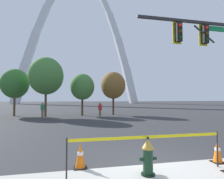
% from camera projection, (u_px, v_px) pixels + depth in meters
% --- Properties ---
extents(ground_plane, '(240.00, 240.00, 0.00)m').
position_uv_depth(ground_plane, '(151.00, 164.00, 5.63)').
color(ground_plane, '#333335').
extents(fire_hydrant, '(0.46, 0.48, 0.99)m').
position_uv_depth(fire_hydrant, '(148.00, 157.00, 4.84)').
color(fire_hydrant, black).
rests_on(fire_hydrant, ground).
extents(caution_tape_barrier, '(4.30, 0.06, 1.04)m').
position_uv_depth(caution_tape_barrier, '(149.00, 147.00, 4.95)').
color(caution_tape_barrier, '#232326').
rests_on(caution_tape_barrier, ground).
extents(traffic_cone_by_hydrant, '(0.36, 0.36, 0.73)m').
position_uv_depth(traffic_cone_by_hydrant, '(217.00, 151.00, 5.77)').
color(traffic_cone_by_hydrant, black).
rests_on(traffic_cone_by_hydrant, ground).
extents(traffic_cone_mid_sidewalk, '(0.36, 0.36, 0.73)m').
position_uv_depth(traffic_cone_mid_sidewalk, '(80.00, 155.00, 5.32)').
color(traffic_cone_mid_sidewalk, black).
rests_on(traffic_cone_mid_sidewalk, ground).
extents(traffic_signal_gantry, '(5.02, 0.44, 6.00)m').
position_uv_depth(traffic_signal_gantry, '(210.00, 55.00, 8.86)').
color(traffic_signal_gantry, '#232326').
rests_on(traffic_signal_gantry, ground).
extents(monument_arch, '(48.63, 2.92, 53.01)m').
position_uv_depth(monument_arch, '(79.00, 46.00, 73.77)').
color(monument_arch, silver).
rests_on(monument_arch, ground).
extents(tree_far_left, '(3.09, 3.09, 5.40)m').
position_uv_depth(tree_far_left, '(15.00, 84.00, 21.31)').
color(tree_far_left, brown).
rests_on(tree_far_left, ground).
extents(tree_left_mid, '(3.71, 3.71, 6.49)m').
position_uv_depth(tree_left_mid, '(46.00, 76.00, 20.20)').
color(tree_left_mid, brown).
rests_on(tree_left_mid, ground).
extents(tree_center_left, '(2.81, 2.81, 4.91)m').
position_uv_depth(tree_center_left, '(82.00, 87.00, 21.92)').
color(tree_center_left, '#473323').
rests_on(tree_center_left, ground).
extents(tree_center_right, '(3.00, 3.00, 5.24)m').
position_uv_depth(tree_center_right, '(113.00, 85.00, 22.72)').
color(tree_center_right, '#473323').
rests_on(tree_center_right, ground).
extents(pedestrian_walking_left, '(0.39, 0.37, 1.59)m').
position_uv_depth(pedestrian_walking_left, '(100.00, 110.00, 18.73)').
color(pedestrian_walking_left, brown).
rests_on(pedestrian_walking_left, ground).
extents(pedestrian_standing_center, '(0.35, 0.22, 1.59)m').
position_uv_depth(pedestrian_standing_center, '(42.00, 110.00, 18.52)').
color(pedestrian_standing_center, brown).
rests_on(pedestrian_standing_center, ground).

